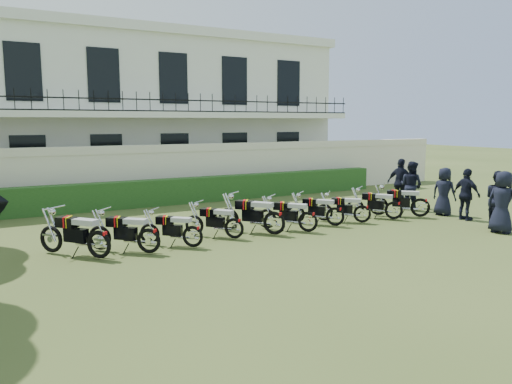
# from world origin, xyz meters

# --- Properties ---
(ground) EXTENTS (100.00, 100.00, 0.00)m
(ground) POSITION_xyz_m (0.00, 0.00, 0.00)
(ground) COLOR #38481C
(ground) RESTS_ON ground
(perimeter_wall) EXTENTS (30.00, 0.35, 2.30)m
(perimeter_wall) POSITION_xyz_m (0.00, 8.00, 1.17)
(perimeter_wall) COLOR beige
(perimeter_wall) RESTS_ON ground
(hedge) EXTENTS (18.00, 0.60, 1.00)m
(hedge) POSITION_xyz_m (1.00, 7.20, 0.50)
(hedge) COLOR #174117
(hedge) RESTS_ON ground
(building) EXTENTS (20.40, 9.60, 7.40)m
(building) POSITION_xyz_m (0.00, 13.96, 3.71)
(building) COLOR white
(building) RESTS_ON ground
(motorcycle_0) EXTENTS (1.41, 1.70, 1.15)m
(motorcycle_0) POSITION_xyz_m (-3.87, 0.44, 0.53)
(motorcycle_0) COLOR black
(motorcycle_0) RESTS_ON ground
(motorcycle_1) EXTENTS (1.49, 1.40, 1.06)m
(motorcycle_1) POSITION_xyz_m (-2.71, 0.34, 0.49)
(motorcycle_1) COLOR black
(motorcycle_1) RESTS_ON ground
(motorcycle_2) EXTENTS (1.34, 1.26, 0.96)m
(motorcycle_2) POSITION_xyz_m (-1.54, 0.38, 0.44)
(motorcycle_2) COLOR black
(motorcycle_2) RESTS_ON ground
(motorcycle_3) EXTENTS (1.22, 1.44, 0.98)m
(motorcycle_3) POSITION_xyz_m (-0.19, 0.71, 0.45)
(motorcycle_3) COLOR black
(motorcycle_3) RESTS_ON ground
(motorcycle_4) EXTENTS (1.38, 1.72, 1.15)m
(motorcycle_4) POSITION_xyz_m (1.01, 0.58, 0.53)
(motorcycle_4) COLOR black
(motorcycle_4) RESTS_ON ground
(motorcycle_5) EXTENTS (1.25, 1.51, 1.02)m
(motorcycle_5) POSITION_xyz_m (2.07, 0.42, 0.47)
(motorcycle_5) COLOR black
(motorcycle_5) RESTS_ON ground
(motorcycle_6) EXTENTS (1.25, 1.46, 1.00)m
(motorcycle_6) POSITION_xyz_m (3.29, 0.71, 0.46)
(motorcycle_6) COLOR black
(motorcycle_6) RESTS_ON ground
(motorcycle_7) EXTENTS (1.35, 1.26, 0.96)m
(motorcycle_7) POSITION_xyz_m (4.36, 0.69, 0.44)
(motorcycle_7) COLOR black
(motorcycle_7) RESTS_ON ground
(motorcycle_8) EXTENTS (1.17, 1.57, 1.02)m
(motorcycle_8) POSITION_xyz_m (5.62, 0.60, 0.47)
(motorcycle_8) COLOR black
(motorcycle_8) RESTS_ON ground
(motorcycle_9) EXTENTS (1.53, 1.43, 1.09)m
(motorcycle_9) POSITION_xyz_m (6.70, 0.47, 0.50)
(motorcycle_9) COLOR black
(motorcycle_9) RESTS_ON ground
(officer_0) EXTENTS (0.74, 0.98, 1.82)m
(officer_0) POSITION_xyz_m (6.97, -2.33, 0.91)
(officer_0) COLOR black
(officer_0) RESTS_ON ground
(officer_1) EXTENTS (0.89, 1.01, 1.74)m
(officer_1) POSITION_xyz_m (7.58, -1.75, 0.87)
(officer_1) COLOR black
(officer_1) RESTS_ON ground
(officer_2) EXTENTS (0.42, 1.00, 1.71)m
(officer_2) POSITION_xyz_m (7.67, -0.56, 0.86)
(officer_2) COLOR black
(officer_2) RESTS_ON ground
(officer_3) EXTENTS (0.74, 0.93, 1.66)m
(officer_3) POSITION_xyz_m (7.75, 0.42, 0.83)
(officer_3) COLOR black
(officer_3) RESTS_ON ground
(officer_4) EXTENTS (0.83, 0.98, 1.79)m
(officer_4) POSITION_xyz_m (7.54, 1.72, 0.89)
(officer_4) COLOR black
(officer_4) RESTS_ON ground
(officer_5) EXTENTS (0.78, 1.16, 1.84)m
(officer_5) POSITION_xyz_m (7.72, 2.40, 0.92)
(officer_5) COLOR black
(officer_5) RESTS_ON ground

